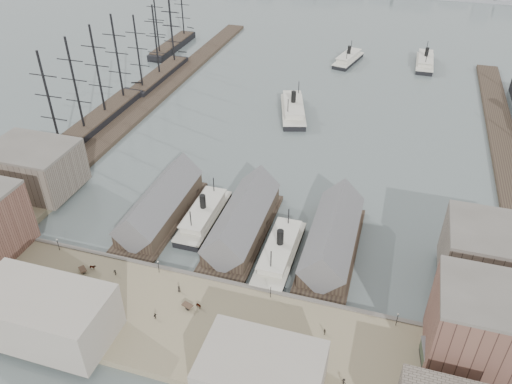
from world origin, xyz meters
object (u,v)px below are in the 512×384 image
(horse_cart_right, at_px, (253,350))
(ferry_docked_west, at_px, (204,215))
(tram, at_px, (430,364))
(horse_cart_center, at_px, (194,306))
(horse_cart_left, at_px, (90,268))

(horse_cart_right, bearing_deg, ferry_docked_west, 25.07)
(ferry_docked_west, relative_size, tram, 2.41)
(tram, height_order, horse_cart_right, tram)
(tram, relative_size, horse_cart_center, 2.36)
(horse_cart_right, bearing_deg, horse_cart_left, 66.87)
(horse_cart_left, relative_size, horse_cart_right, 0.97)
(tram, relative_size, horse_cart_left, 2.54)
(ferry_docked_west, height_order, horse_cart_left, ferry_docked_west)
(horse_cart_left, distance_m, horse_cart_right, 49.64)
(ferry_docked_west, relative_size, horse_cart_left, 6.12)
(horse_cart_left, xyz_separation_m, horse_cart_center, (30.96, -4.18, -0.06))
(horse_cart_right, bearing_deg, horse_cart_center, 55.94)
(tram, xyz_separation_m, horse_cart_right, (-36.61, -6.39, -1.30))
(horse_cart_left, bearing_deg, tram, -56.29)
(horse_cart_center, bearing_deg, horse_cart_right, -97.78)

